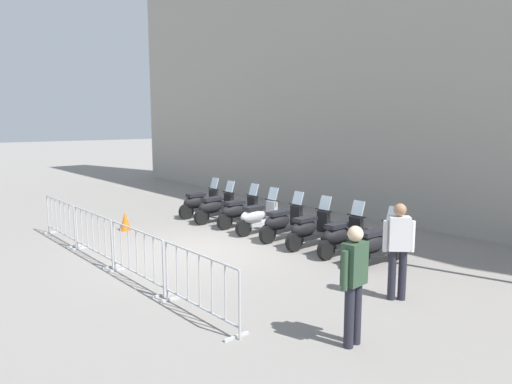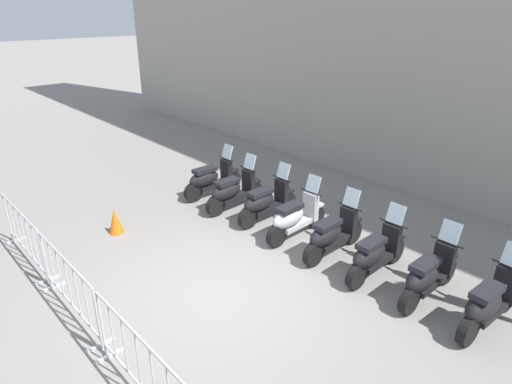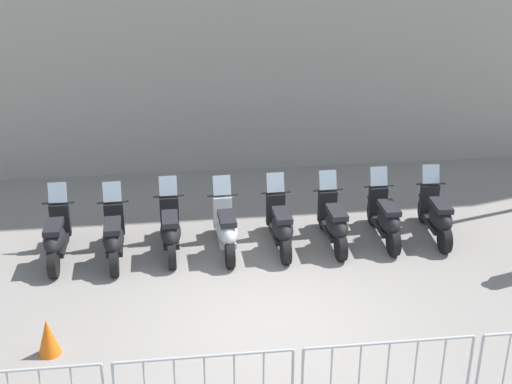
# 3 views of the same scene
# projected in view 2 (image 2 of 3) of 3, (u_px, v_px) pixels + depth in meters

# --- Properties ---
(ground_plane) EXTENTS (120.00, 120.00, 0.00)m
(ground_plane) POSITION_uv_depth(u_px,v_px,m) (221.00, 292.00, 7.60)
(ground_plane) COLOR gray
(motorcycle_0) EXTENTS (0.56, 1.73, 1.24)m
(motorcycle_0) POSITION_uv_depth(u_px,v_px,m) (211.00, 179.00, 11.19)
(motorcycle_0) COLOR black
(motorcycle_0) RESTS_ON ground
(motorcycle_1) EXTENTS (0.59, 1.72, 1.24)m
(motorcycle_1) POSITION_uv_depth(u_px,v_px,m) (233.00, 191.00, 10.48)
(motorcycle_1) COLOR black
(motorcycle_1) RESTS_ON ground
(motorcycle_2) EXTENTS (0.57, 1.73, 1.24)m
(motorcycle_2) POSITION_uv_depth(u_px,v_px,m) (266.00, 202.00, 9.91)
(motorcycle_2) COLOR black
(motorcycle_2) RESTS_ON ground
(motorcycle_3) EXTENTS (0.59, 1.72, 1.24)m
(motorcycle_3) POSITION_uv_depth(u_px,v_px,m) (295.00, 218.00, 9.19)
(motorcycle_3) COLOR black
(motorcycle_3) RESTS_ON ground
(motorcycle_4) EXTENTS (0.58, 1.73, 1.24)m
(motorcycle_4) POSITION_uv_depth(u_px,v_px,m) (332.00, 234.00, 8.54)
(motorcycle_4) COLOR black
(motorcycle_4) RESTS_ON ground
(motorcycle_5) EXTENTS (0.58, 1.73, 1.24)m
(motorcycle_5) POSITION_uv_depth(u_px,v_px,m) (375.00, 254.00, 7.87)
(motorcycle_5) COLOR black
(motorcycle_5) RESTS_ON ground
(motorcycle_6) EXTENTS (0.56, 1.73, 1.24)m
(motorcycle_6) POSITION_uv_depth(u_px,v_px,m) (428.00, 275.00, 7.25)
(motorcycle_6) COLOR black
(motorcycle_6) RESTS_ON ground
(motorcycle_7) EXTENTS (0.56, 1.72, 1.24)m
(motorcycle_7) POSITION_uv_depth(u_px,v_px,m) (489.00, 303.00, 6.59)
(motorcycle_7) COLOR black
(motorcycle_7) RESTS_ON ground
(barrier_segment_0) EXTENTS (2.11, 0.60, 1.07)m
(barrier_segment_0) POSITION_uv_depth(u_px,v_px,m) (24.00, 236.00, 8.33)
(barrier_segment_0) COLOR #B2B5B7
(barrier_segment_0) RESTS_ON ground
(barrier_segment_1) EXTENTS (2.11, 0.60, 1.07)m
(barrier_segment_1) POSITION_uv_depth(u_px,v_px,m) (69.00, 287.00, 6.84)
(barrier_segment_1) COLOR #B2B5B7
(barrier_segment_1) RESTS_ON ground
(barrier_segment_2) EXTENTS (2.11, 0.60, 1.07)m
(barrier_segment_2) POSITION_uv_depth(u_px,v_px,m) (139.00, 367.00, 5.35)
(barrier_segment_2) COLOR #B2B5B7
(barrier_segment_2) RESTS_ON ground
(traffic_cone) EXTENTS (0.32, 0.32, 0.55)m
(traffic_cone) POSITION_uv_depth(u_px,v_px,m) (115.00, 221.00, 9.44)
(traffic_cone) COLOR orange
(traffic_cone) RESTS_ON ground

